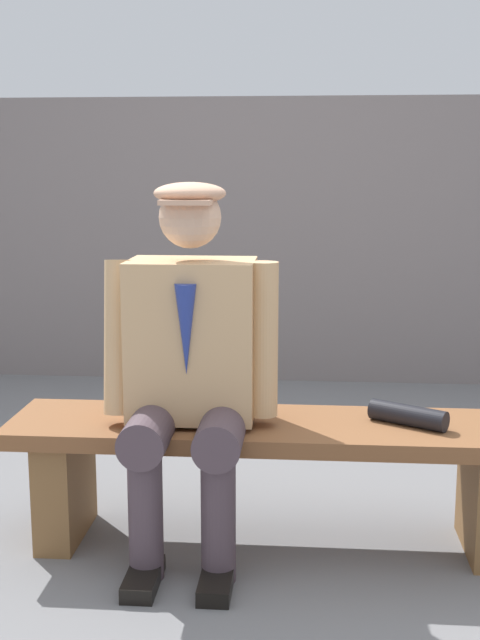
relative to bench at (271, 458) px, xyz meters
name	(u,v)px	position (x,y,z in m)	size (l,w,h in m)	color
ground_plane	(271,543)	(0.00, 0.00, -0.31)	(30.00, 30.00, 0.00)	slate
bench	(271,458)	(0.00, 0.00, 0.00)	(1.79, 0.43, 0.44)	brown
seated_man	(190,357)	(0.27, 0.06, 0.36)	(0.58, 0.59, 1.24)	tan
rolled_magazine	(408,415)	(-0.46, 0.00, 0.16)	(0.07, 0.07, 0.27)	black
stadium_wall	(289,241)	(0.00, -2.34, 0.54)	(12.00, 0.24, 1.69)	slate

